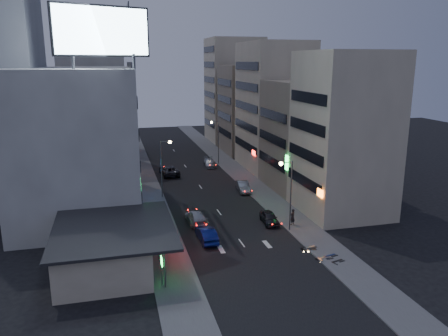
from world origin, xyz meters
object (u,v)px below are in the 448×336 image
object	(u,v)px
parked_car_left	(169,170)
parked_car_right_far	(210,163)
road_car_blue	(207,235)
person	(292,217)
road_car_silver	(196,217)
scooter_blue	(334,248)
scooter_silver_b	(314,240)
parked_car_right_near	(269,218)
scooter_silver_a	(331,251)
scooter_black_b	(316,243)
scooter_black_a	(342,253)
parked_car_right_mid	(243,187)

from	to	relation	value
parked_car_left	parked_car_right_far	distance (m)	9.12
road_car_blue	person	size ratio (longest dim) A/B	2.44
road_car_silver	scooter_blue	world-z (taller)	road_car_silver
parked_car_right_far	road_car_blue	world-z (taller)	road_car_blue
person	parked_car_left	bearing A→B (deg)	-98.19
parked_car_right_far	scooter_silver_b	xyz separation A→B (m)	(2.69, -37.33, 0.04)
parked_car_left	road_car_blue	world-z (taller)	parked_car_left
parked_car_right_near	scooter_silver_a	xyz separation A→B (m)	(2.60, -10.27, 0.03)
parked_car_left	scooter_black_b	world-z (taller)	parked_car_left
road_car_silver	scooter_black_b	distance (m)	14.67
parked_car_right_near	road_car_blue	world-z (taller)	road_car_blue
parked_car_right_near	scooter_black_a	size ratio (longest dim) A/B	2.13
parked_car_right_far	road_car_silver	world-z (taller)	road_car_silver
road_car_blue	road_car_silver	xyz separation A→B (m)	(-0.06, 5.49, -0.02)
scooter_silver_a	scooter_black_b	bearing A→B (deg)	10.76
parked_car_right_mid	scooter_black_b	distance (m)	21.41
parked_car_left	road_car_blue	bearing A→B (deg)	85.89
scooter_blue	parked_car_left	bearing A→B (deg)	4.03
person	scooter_black_b	world-z (taller)	person
parked_car_right_near	parked_car_right_mid	size ratio (longest dim) A/B	0.91
parked_car_right_mid	road_car_silver	distance (m)	14.41
person	scooter_silver_a	xyz separation A→B (m)	(0.23, -8.93, -0.34)
parked_car_left	scooter_blue	xyz separation A→B (m)	(11.79, -35.28, -0.07)
road_car_blue	road_car_silver	size ratio (longest dim) A/B	0.91
parked_car_right_far	scooter_black_b	bearing A→B (deg)	-81.54
person	scooter_black_a	bearing A→B (deg)	65.45
scooter_silver_a	scooter_silver_b	size ratio (longest dim) A/B	1.00
scooter_blue	parked_car_right_mid	bearing A→B (deg)	-8.26
road_car_silver	person	distance (m)	11.34
parked_car_right_near	road_car_silver	bearing A→B (deg)	170.15
scooter_black_a	scooter_black_b	bearing A→B (deg)	7.02
scooter_black_b	scooter_silver_a	bearing A→B (deg)	-154.34
scooter_black_b	scooter_silver_b	xyz separation A→B (m)	(0.07, 0.63, 0.03)
scooter_silver_b	parked_car_right_far	bearing A→B (deg)	-14.36
parked_car_right_mid	parked_car_right_far	xyz separation A→B (m)	(-1.29, 16.59, -0.06)
parked_car_right_near	parked_car_right_far	bearing A→B (deg)	95.74
scooter_silver_b	parked_car_left	bearing A→B (deg)	-0.51
parked_car_left	scooter_blue	world-z (taller)	parked_car_left
scooter_silver_b	scooter_black_b	bearing A→B (deg)	155.63
road_car_blue	person	xyz separation A→B (m)	(10.71, 1.97, 0.31)
parked_car_right_far	road_car_silver	xyz separation A→B (m)	(-7.88, -27.71, 0.05)
scooter_black_b	scooter_silver_b	bearing A→B (deg)	6.80
scooter_silver_a	parked_car_right_far	bearing A→B (deg)	2.25
parked_car_left	person	bearing A→B (deg)	107.61
parked_car_right_near	parked_car_right_far	size ratio (longest dim) A/B	0.86
person	scooter_black_b	bearing A→B (deg)	57.39
road_car_silver	scooter_black_a	world-z (taller)	road_car_silver
parked_car_right_mid	parked_car_right_near	bearing A→B (deg)	-88.52
parked_car_left	scooter_silver_b	world-z (taller)	parked_car_left
road_car_blue	parked_car_right_near	bearing A→B (deg)	-160.04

